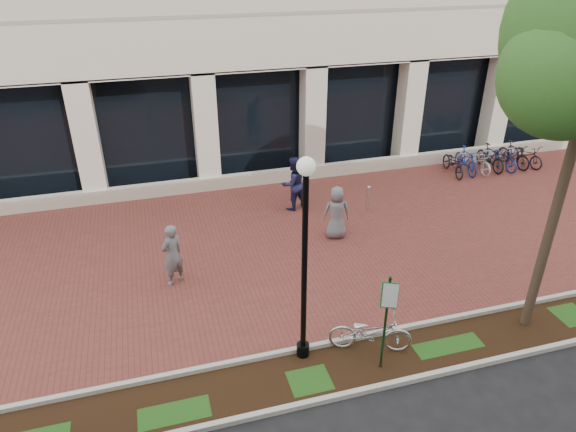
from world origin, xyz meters
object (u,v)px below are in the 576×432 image
object	(u,v)px
locked_bicycle	(370,332)
pedestrian_left	(172,255)
lamppost	(305,254)
pedestrian_mid	(293,183)
pedestrian_right	(336,213)
parking_sign	(387,312)
bollard	(368,198)
bike_rack_cluster	(490,158)

from	to	relation	value
locked_bicycle	pedestrian_left	world-z (taller)	pedestrian_left
lamppost	pedestrian_mid	world-z (taller)	lamppost
pedestrian_left	pedestrian_right	xyz separation A→B (m)	(4.98, 1.09, -0.03)
locked_bicycle	pedestrian_mid	world-z (taller)	pedestrian_mid
locked_bicycle	pedestrian_mid	size ratio (longest dim) A/B	0.99
pedestrian_mid	pedestrian_left	bearing A→B (deg)	19.60
pedestrian_left	pedestrian_mid	size ratio (longest dim) A/B	0.93
pedestrian_left	pedestrian_right	world-z (taller)	pedestrian_left
locked_bicycle	pedestrian_right	size ratio (longest dim) A/B	1.10
pedestrian_mid	lamppost	bearing A→B (deg)	57.12
parking_sign	bollard	xyz separation A→B (m)	(2.67, 6.78, -1.01)
locked_bicycle	bollard	distance (m)	6.75
lamppost	pedestrian_mid	size ratio (longest dim) A/B	2.51
pedestrian_left	lamppost	bearing A→B (deg)	91.04
lamppost	pedestrian_right	bearing A→B (deg)	61.51
lamppost	locked_bicycle	distance (m)	2.61
parking_sign	lamppost	distance (m)	2.05
lamppost	pedestrian_mid	bearing A→B (deg)	75.21
pedestrian_left	bollard	bearing A→B (deg)	166.42
parking_sign	locked_bicycle	size ratio (longest dim) A/B	1.27
pedestrian_right	lamppost	bearing A→B (deg)	71.91
locked_bicycle	bollard	size ratio (longest dim) A/B	1.95
pedestrian_mid	pedestrian_right	xyz separation A→B (m)	(0.72, -2.20, -0.09)
pedestrian_mid	pedestrian_right	size ratio (longest dim) A/B	1.11
bike_rack_cluster	pedestrian_right	bearing A→B (deg)	-156.39
parking_sign	pedestrian_mid	size ratio (longest dim) A/B	1.25
bollard	pedestrian_left	bearing A→B (deg)	-160.08
pedestrian_mid	bollard	bearing A→B (deg)	141.08
parking_sign	locked_bicycle	bearing A→B (deg)	115.61
pedestrian_mid	bike_rack_cluster	size ratio (longest dim) A/B	0.45
bollard	bike_rack_cluster	size ratio (longest dim) A/B	0.23
locked_bicycle	bike_rack_cluster	world-z (taller)	bike_rack_cluster
lamppost	bollard	size ratio (longest dim) A/B	4.95
parking_sign	bollard	size ratio (longest dim) A/B	2.47
bollard	bike_rack_cluster	xyz separation A→B (m)	(6.17, 2.02, -0.01)
locked_bicycle	pedestrian_mid	bearing A→B (deg)	18.23
pedestrian_right	bollard	xyz separation A→B (m)	(1.64, 1.30, -0.36)
lamppost	pedestrian_right	xyz separation A→B (m)	(2.53, 4.66, -1.79)
parking_sign	bollard	distance (m)	7.36
lamppost	parking_sign	bearing A→B (deg)	-28.81
lamppost	bollard	distance (m)	7.58
pedestrian_left	bollard	distance (m)	7.05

